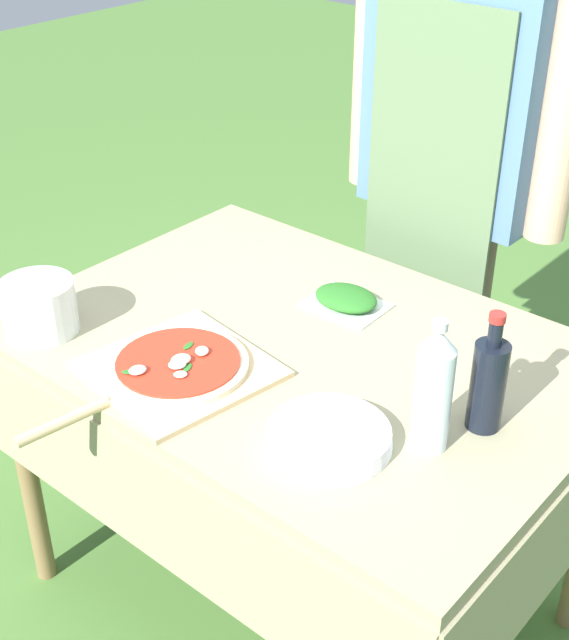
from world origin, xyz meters
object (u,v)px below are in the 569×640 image
Objects in this scene: water_bottle at (433,389)px; mixing_tub at (39,307)px; herb_container at (346,299)px; prep_table at (301,380)px; plate_stack at (329,437)px; pizza_on_peel at (174,369)px; person_cook at (454,153)px; oil_bottle at (488,383)px.

water_bottle is 0.91m from mixing_tub.
herb_container is at bearing 144.06° from water_bottle.
plate_stack reaches higher than prep_table.
prep_table is at bearing 35.27° from mixing_tub.
water_bottle is (0.53, 0.15, 0.11)m from pizza_on_peel.
pizza_on_peel is at bearing -115.51° from prep_table.
person_cook is 6.49× the size of water_bottle.
person_cook is 7.32× the size of plate_stack.
mixing_tub reaches higher than plate_stack.
pizza_on_peel is 0.64m from oil_bottle.
herb_container is at bearing 96.77° from prep_table.
pizza_on_peel is at bearing -176.20° from plate_stack.
prep_table is 0.37m from plate_stack.
water_bottle reaches higher than oil_bottle.
water_bottle is (-0.05, -0.12, 0.03)m from oil_bottle.
water_bottle is at bearing -35.94° from herb_container.
pizza_on_peel is at bearing 11.88° from mixing_tub.
herb_container is (0.10, 0.45, 0.01)m from pizza_on_peel.
water_bottle is at bearing 120.61° from person_cook.
herb_container is 0.51m from plate_stack.
water_bottle is at bearing 23.99° from pizza_on_peel.
herb_container is at bearing 85.62° from pizza_on_peel.
herb_container is 1.12× the size of mixing_tub.
plate_stack is (0.32, -0.92, -0.21)m from person_cook.
mixing_tub is at bearing -165.91° from water_bottle.
pizza_on_peel is at bearing 86.77° from person_cook.
water_bottle is at bearing -112.02° from oil_bottle.
pizza_on_peel is at bearing -164.46° from water_bottle.
prep_table is 0.74× the size of person_cook.
person_cook is 1.00m from plate_stack.
water_bottle is 0.22m from plate_stack.
person_cook is at bearing 93.85° from herb_container.
mixing_tub is at bearing -159.67° from pizza_on_peel.
water_bottle reaches higher than plate_stack.
mixing_tub is 0.70× the size of plate_stack.
prep_table is at bearing 72.94° from pizza_on_peel.
oil_bottle is 0.92× the size of water_bottle.
pizza_on_peel is 0.47m from herb_container.
person_cook reaches higher than prep_table.
mixing_tub is (-0.35, -0.07, 0.05)m from pizza_on_peel.
oil_bottle reaches higher than prep_table.
prep_table is at bearing -83.23° from herb_container.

